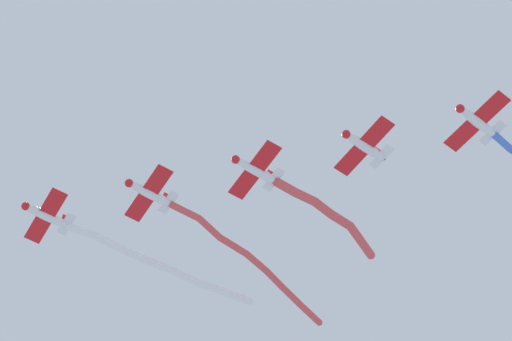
# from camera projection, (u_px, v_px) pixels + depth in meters

# --- Properties ---
(airplane_lead) EXTENTS (5.41, 6.98, 1.75)m
(airplane_lead) POSITION_uv_depth(u_px,v_px,m) (46.00, 216.00, 78.24)
(airplane_lead) COLOR white
(smoke_trail_lead) EXTENTS (19.46, 7.28, 1.67)m
(smoke_trail_lead) POSITION_uv_depth(u_px,v_px,m) (161.00, 265.00, 81.22)
(smoke_trail_lead) COLOR white
(airplane_left_wing) EXTENTS (5.40, 6.96, 1.75)m
(airplane_left_wing) POSITION_uv_depth(u_px,v_px,m) (149.00, 193.00, 77.09)
(airplane_left_wing) COLOR white
(smoke_trail_left_wing) EXTENTS (17.27, 12.62, 2.12)m
(smoke_trail_left_wing) POSITION_uv_depth(u_px,v_px,m) (252.00, 263.00, 80.84)
(smoke_trail_left_wing) COLOR #DB4C4C
(airplane_right_wing) EXTENTS (5.40, 6.95, 1.75)m
(airplane_right_wing) POSITION_uv_depth(u_px,v_px,m) (255.00, 170.00, 75.94)
(airplane_right_wing) COLOR white
(smoke_trail_right_wing) EXTENTS (12.35, 10.01, 3.15)m
(smoke_trail_right_wing) POSITION_uv_depth(u_px,v_px,m) (331.00, 217.00, 80.08)
(smoke_trail_right_wing) COLOR #DB4C4C
(airplane_slot) EXTENTS (5.36, 6.87, 1.75)m
(airplane_slot) POSITION_uv_depth(u_px,v_px,m) (364.00, 146.00, 74.79)
(airplane_slot) COLOR white
(airplane_trail) EXTENTS (5.35, 6.81, 1.75)m
(airplane_trail) POSITION_uv_depth(u_px,v_px,m) (477.00, 121.00, 73.64)
(airplane_trail) COLOR white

